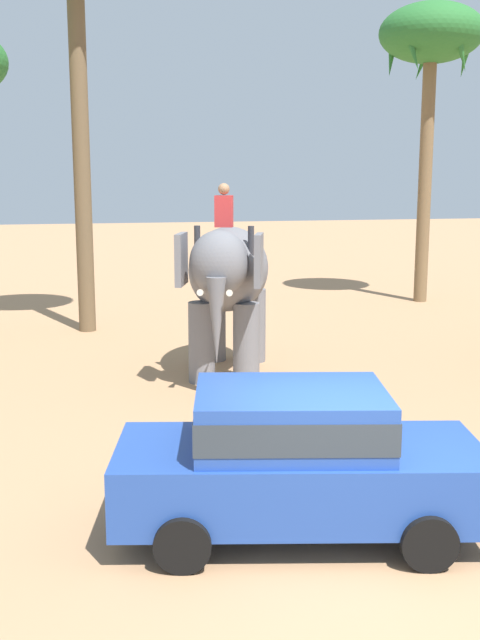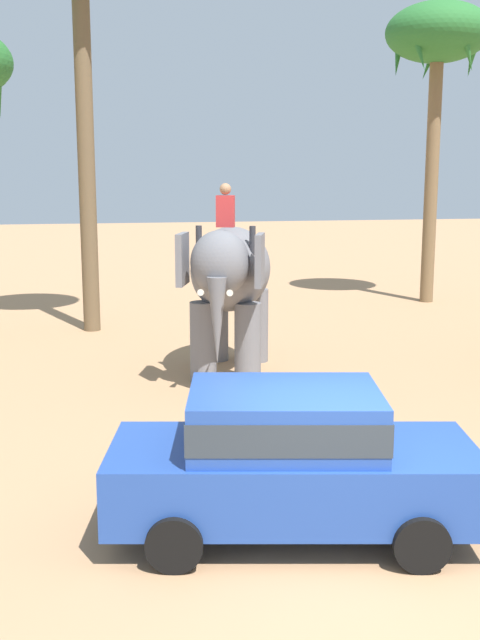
# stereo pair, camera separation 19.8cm
# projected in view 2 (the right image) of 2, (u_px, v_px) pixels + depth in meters

# --- Properties ---
(ground_plane) EXTENTS (120.00, 120.00, 0.00)m
(ground_plane) POSITION_uv_depth(u_px,v_px,m) (349.00, 562.00, 8.19)
(ground_plane) COLOR tan
(car_sedan_foreground) EXTENTS (4.36, 2.50, 1.70)m
(car_sedan_foreground) POSITION_uv_depth(u_px,v_px,m) (290.00, 456.00, 8.66)
(car_sedan_foreground) COLOR #23479E
(car_sedan_foreground) RESTS_ON ground
(elephant_with_mahout) EXTENTS (2.59, 4.02, 3.88)m
(elephant_with_mahout) POSITION_uv_depth(u_px,v_px,m) (230.00, 278.00, 15.59)
(elephant_with_mahout) COLOR slate
(elephant_with_mahout) RESTS_ON ground
(palm_tree_near_hut) EXTENTS (3.20, 3.20, 9.21)m
(palm_tree_near_hut) POSITION_uv_depth(u_px,v_px,m) (438.00, 43.00, 23.59)
(palm_tree_near_hut) COLOR brown
(palm_tree_near_hut) RESTS_ON ground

